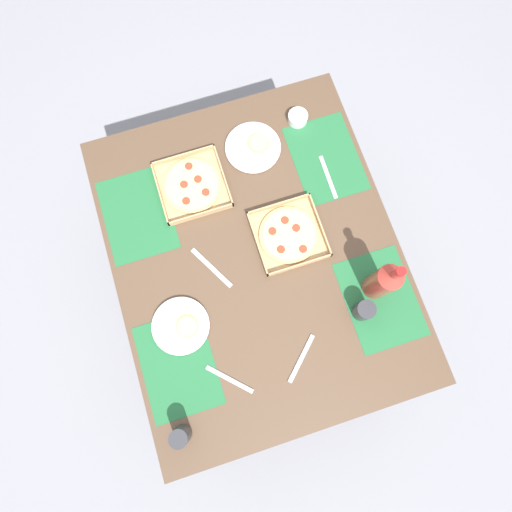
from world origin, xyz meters
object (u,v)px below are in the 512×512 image
object	(u,v)px
pizza_box_corner_left	(289,235)
plate_near_right	(181,326)
soda_bottle	(383,281)
condiment_bowl	(298,118)
pizza_box_edge_far	(192,186)
plate_far_left	(253,147)
cup_dark	(364,311)
cup_spare	(181,436)

from	to	relation	value
pizza_box_corner_left	plate_near_right	bearing A→B (deg)	113.13
soda_bottle	condiment_bowl	xyz separation A→B (m)	(0.75, 0.05, -0.11)
pizza_box_edge_far	plate_far_left	xyz separation A→B (m)	(0.08, -0.28, -0.00)
pizza_box_corner_left	soda_bottle	world-z (taller)	soda_bottle
pizza_box_corner_left	soda_bottle	bearing A→B (deg)	-140.23
pizza_box_edge_far	soda_bottle	size ratio (longest dim) A/B	0.82
soda_bottle	cup_dark	xyz separation A→B (m)	(-0.07, 0.08, -0.08)
pizza_box_corner_left	pizza_box_edge_far	xyz separation A→B (m)	(0.31, 0.30, -0.00)
cup_dark	pizza_box_corner_left	bearing A→B (deg)	24.12
condiment_bowl	plate_near_right	bearing A→B (deg)	134.38
pizza_box_edge_far	cup_spare	size ratio (longest dim) A/B	2.50
plate_near_right	plate_far_left	size ratio (longest dim) A/B	0.94
soda_bottle	condiment_bowl	bearing A→B (deg)	3.46
pizza_box_corner_left	soda_bottle	size ratio (longest dim) A/B	0.81
cup_spare	cup_dark	size ratio (longest dim) A/B	1.09
pizza_box_edge_far	cup_dark	size ratio (longest dim) A/B	2.73
plate_near_right	condiment_bowl	xyz separation A→B (m)	(0.67, -0.69, 0.01)
cup_spare	plate_far_left	bearing A→B (deg)	-30.46
soda_bottle	pizza_box_edge_far	bearing A→B (deg)	41.99
pizza_box_corner_left	plate_far_left	xyz separation A→B (m)	(0.40, 0.02, -0.00)
pizza_box_corner_left	condiment_bowl	xyz separation A→B (m)	(0.46, -0.20, 0.01)
pizza_box_edge_far	plate_near_right	world-z (taller)	pizza_box_edge_far
cup_dark	condiment_bowl	size ratio (longest dim) A/B	1.21
plate_far_left	soda_bottle	bearing A→B (deg)	-159.35
plate_near_right	plate_far_left	bearing A→B (deg)	-38.01
plate_far_left	plate_near_right	bearing A→B (deg)	141.99
pizza_box_edge_far	soda_bottle	bearing A→B (deg)	-138.01
plate_near_right	cup_dark	world-z (taller)	cup_dark
plate_near_right	soda_bottle	bearing A→B (deg)	-96.36
plate_far_left	cup_spare	xyz separation A→B (m)	(-0.97, 0.57, 0.04)
pizza_box_edge_far	pizza_box_corner_left	bearing A→B (deg)	-136.06
plate_near_right	condiment_bowl	bearing A→B (deg)	-45.62
soda_bottle	condiment_bowl	distance (m)	0.76
plate_near_right	cup_dark	bearing A→B (deg)	-103.26
soda_bottle	cup_dark	size ratio (longest dim) A/B	3.31
condiment_bowl	cup_spare	bearing A→B (deg)	142.88
pizza_box_edge_far	plate_far_left	distance (m)	0.30
pizza_box_edge_far	plate_far_left	world-z (taller)	pizza_box_edge_far
cup_spare	plate_near_right	bearing A→B (deg)	-14.85
plate_near_right	plate_far_left	distance (m)	0.77
plate_near_right	plate_far_left	xyz separation A→B (m)	(0.60, -0.47, -0.00)
pizza_box_corner_left	plate_far_left	distance (m)	0.40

